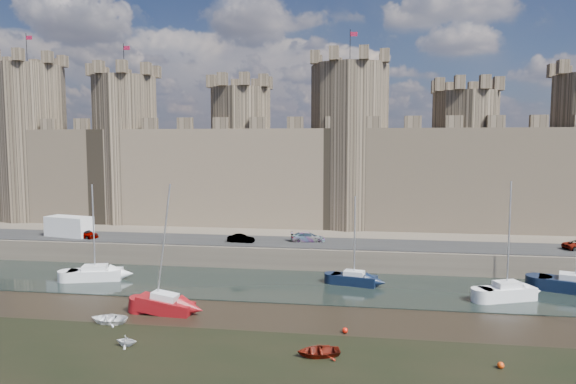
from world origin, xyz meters
name	(u,v)px	position (x,y,z in m)	size (l,w,h in m)	color
water_channel	(320,287)	(0.00, 24.00, 0.04)	(160.00, 12.00, 0.08)	black
quay	(338,222)	(0.00, 60.00, 1.25)	(160.00, 60.00, 2.50)	#4C443A
road	(328,243)	(0.00, 34.00, 2.55)	(160.00, 7.00, 0.10)	black
castle	(331,163)	(-0.64, 48.00, 11.67)	(108.50, 11.00, 29.00)	#42382B
car_0	(85,233)	(-30.54, 32.83, 3.13)	(1.50, 3.73, 1.27)	gray
car_1	(241,239)	(-10.34, 32.86, 3.03)	(1.12, 3.21, 1.06)	gray
car_2	(308,237)	(-2.45, 34.65, 3.10)	(1.69, 4.16, 1.21)	gray
van	(69,227)	(-33.04, 33.50, 3.82)	(6.05, 2.42, 2.64)	silver
sailboat_0	(95,273)	(-23.67, 22.86, 0.79)	(5.79, 3.55, 10.13)	silver
sailboat_1	(354,278)	(3.36, 25.10, 0.74)	(4.80, 2.74, 9.05)	black
sailboat_2	(507,291)	(17.35, 22.03, 0.86)	(5.44, 3.68, 10.95)	white
sailboat_3	(575,284)	(24.59, 25.62, 0.85)	(6.84, 4.56, 11.18)	black
sailboat_4	(165,304)	(-12.36, 13.99, 0.80)	(4.86, 2.14, 11.11)	maroon
dinghy_3	(126,341)	(-12.33, 6.72, 0.40)	(1.30, 0.79, 1.50)	silver
dinghy_4	(318,352)	(1.33, 7.05, 0.30)	(2.09, 0.61, 2.93)	#65160B
dinghy_6	(108,319)	(-15.95, 11.03, 0.31)	(2.14, 0.62, 3.00)	white
buoy_1	(345,330)	(2.96, 11.62, 0.22)	(0.43, 0.43, 0.43)	red
buoy_3	(501,365)	(13.08, 6.89, 0.22)	(0.44, 0.44, 0.44)	#E33C0A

